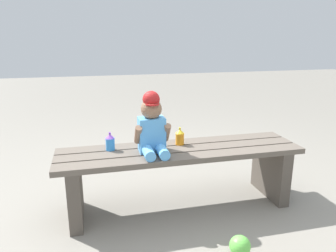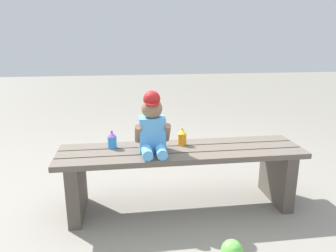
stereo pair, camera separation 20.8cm
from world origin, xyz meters
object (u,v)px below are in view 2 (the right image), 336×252
Objects in this scene: park_bench at (181,167)px; child_figure at (152,126)px; toy_ball at (232,250)px; sippy_cup_left at (112,140)px; sippy_cup_right at (182,137)px.

park_bench is 4.09× the size of child_figure.
sippy_cup_left is at bearing 132.71° from toy_ball.
park_bench is 0.67m from toy_ball.
toy_ball is at bearing -77.53° from sippy_cup_right.
child_figure reaches higher than toy_ball.
sippy_cup_right is (0.48, 0.00, 0.00)m from sippy_cup_left.
toy_ball is (0.37, -0.59, -0.55)m from child_figure.
sippy_cup_left and sippy_cup_right have the same top height.
sippy_cup_right is (0.02, 0.08, 0.19)m from park_bench.
sippy_cup_right is 0.83m from toy_ball.
child_figure is at bearing -155.28° from sippy_cup_right.
sippy_cup_right reaches higher than toy_ball.
child_figure reaches higher than sippy_cup_left.
sippy_cup_right is (0.22, 0.10, -0.12)m from child_figure.
sippy_cup_left is at bearing 180.00° from sippy_cup_right.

